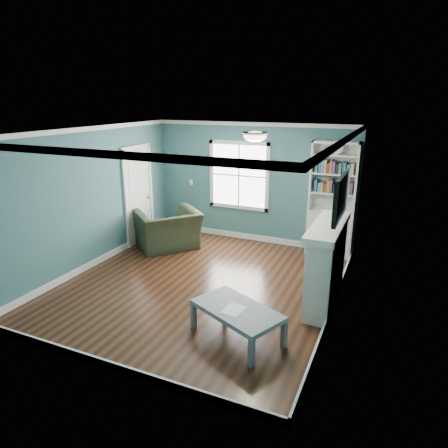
% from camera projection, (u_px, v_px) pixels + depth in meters
% --- Properties ---
extents(floor, '(5.00, 5.00, 0.00)m').
position_uv_depth(floor, '(201.00, 284.00, 6.93)').
color(floor, black).
rests_on(floor, ground).
extents(room_walls, '(5.00, 5.00, 5.00)m').
position_uv_depth(room_walls, '(199.00, 195.00, 6.45)').
color(room_walls, '#366467').
rests_on(room_walls, ground).
extents(trim, '(4.50, 5.00, 2.60)m').
position_uv_depth(trim, '(200.00, 216.00, 6.56)').
color(trim, white).
rests_on(trim, ground).
extents(window, '(1.40, 0.06, 1.50)m').
position_uv_depth(window, '(239.00, 176.00, 8.77)').
color(window, white).
rests_on(window, room_walls).
extents(bookshelf, '(0.90, 0.35, 2.31)m').
position_uv_depth(bookshelf, '(331.00, 211.00, 7.97)').
color(bookshelf, silver).
rests_on(bookshelf, ground).
extents(fireplace, '(0.44, 1.58, 1.30)m').
position_uv_depth(fireplace, '(327.00, 265.00, 6.11)').
color(fireplace, black).
rests_on(fireplace, ground).
extents(tv, '(0.06, 1.10, 0.65)m').
position_uv_depth(tv, '(341.00, 197.00, 5.73)').
color(tv, black).
rests_on(tv, fireplace).
extents(door, '(0.12, 0.98, 2.17)m').
position_uv_depth(door, '(138.00, 194.00, 8.69)').
color(door, silver).
rests_on(door, ground).
extents(ceiling_fixture, '(0.38, 0.38, 0.15)m').
position_uv_depth(ceiling_fixture, '(255.00, 136.00, 5.90)').
color(ceiling_fixture, white).
rests_on(ceiling_fixture, room_walls).
extents(light_switch, '(0.08, 0.01, 0.12)m').
position_uv_depth(light_switch, '(191.00, 182.00, 9.31)').
color(light_switch, white).
rests_on(light_switch, room_walls).
extents(recliner, '(1.43, 1.48, 1.09)m').
position_uv_depth(recliner, '(168.00, 223.00, 8.46)').
color(recliner, black).
rests_on(recliner, ground).
extents(coffee_table, '(1.37, 1.10, 0.44)m').
position_uv_depth(coffee_table, '(237.00, 312.00, 5.28)').
color(coffee_table, '#515761').
rests_on(coffee_table, ground).
extents(paper_sheet, '(0.27, 0.33, 0.00)m').
position_uv_depth(paper_sheet, '(234.00, 310.00, 5.22)').
color(paper_sheet, white).
rests_on(paper_sheet, coffee_table).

